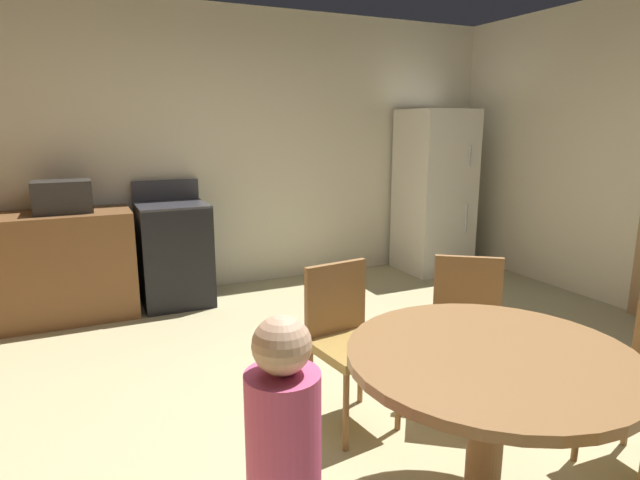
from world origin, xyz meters
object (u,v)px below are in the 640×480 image
at_px(refrigerator, 434,192).
at_px(chair_north, 347,334).
at_px(chair_northeast, 467,325).
at_px(oven_range, 174,253).
at_px(person_child, 284,480).
at_px(microwave, 63,197).
at_px(dining_table, 488,392).

height_order(refrigerator, chair_north, refrigerator).
distance_m(refrigerator, chair_northeast, 3.02).
relative_size(oven_range, person_child, 1.01).
distance_m(oven_range, chair_northeast, 2.82).
relative_size(microwave, person_child, 0.40).
distance_m(chair_north, person_child, 1.32).
bearing_deg(dining_table, chair_north, 97.27).
distance_m(microwave, person_child, 3.53).
bearing_deg(chair_northeast, chair_north, -68.43).
bearing_deg(dining_table, refrigerator, 56.26).
bearing_deg(chair_north, chair_northeast, 68.43).
bearing_deg(refrigerator, chair_north, -134.61).
bearing_deg(oven_range, chair_north, -78.12).
height_order(microwave, chair_northeast, microwave).
bearing_deg(refrigerator, dining_table, -123.74).
relative_size(refrigerator, person_child, 1.61).
distance_m(oven_range, person_child, 3.47).
distance_m(oven_range, refrigerator, 2.84).
distance_m(oven_range, chair_north, 2.44).
xyz_separation_m(chair_northeast, person_child, (-1.44, -0.89, 0.08)).
bearing_deg(oven_range, chair_northeast, -65.36).
xyz_separation_m(microwave, person_child, (0.59, -3.45, -0.45)).
bearing_deg(dining_table, person_child, -171.83).
xyz_separation_m(chair_north, person_child, (-0.77, -1.06, 0.08)).
height_order(microwave, person_child, microwave).
distance_m(oven_range, microwave, 1.03).
height_order(refrigerator, chair_northeast, refrigerator).
bearing_deg(chair_north, person_child, -43.29).
bearing_deg(chair_northeast, microwave, -105.68).
height_order(oven_range, dining_table, oven_range).
relative_size(oven_range, microwave, 2.50).
bearing_deg(chair_northeast, refrigerator, -177.22).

